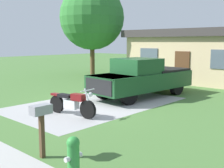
% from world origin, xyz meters
% --- Properties ---
extents(ground_plane, '(80.00, 80.00, 0.00)m').
position_xyz_m(ground_plane, '(0.00, 0.00, 0.00)').
color(ground_plane, '#467035').
extents(driveway_pad, '(4.59, 7.56, 0.01)m').
position_xyz_m(driveway_pad, '(0.00, 0.00, 0.00)').
color(driveway_pad, '#9F9F9F').
rests_on(driveway_pad, ground).
extents(motorcycle, '(2.21, 0.70, 1.09)m').
position_xyz_m(motorcycle, '(0.76, -2.00, 0.47)').
color(motorcycle, black).
rests_on(motorcycle, ground).
extents(pickup_truck, '(2.51, 5.78, 1.90)m').
position_xyz_m(pickup_truck, '(0.49, 2.73, 0.95)').
color(pickup_truck, black).
rests_on(pickup_truck, ground).
extents(fire_hydrant, '(0.32, 0.40, 0.87)m').
position_xyz_m(fire_hydrant, '(4.56, -5.13, 0.43)').
color(fire_hydrant, '#2D8C38').
rests_on(fire_hydrant, ground).
extents(mailbox, '(0.26, 0.48, 1.26)m').
position_xyz_m(mailbox, '(3.21, -4.94, 0.98)').
color(mailbox, '#4C3823').
rests_on(mailbox, ground).
extents(shade_tree, '(5.10, 5.10, 7.14)m').
position_xyz_m(shade_tree, '(-7.94, 7.37, 4.58)').
color(shade_tree, brown).
rests_on(shade_tree, ground).
extents(neighbor_house, '(9.60, 5.60, 3.50)m').
position_xyz_m(neighbor_house, '(-0.01, 10.03, 1.79)').
color(neighbor_house, tan).
rests_on(neighbor_house, ground).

